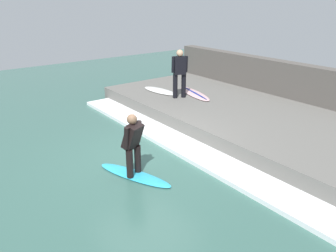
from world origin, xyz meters
TOP-DOWN VIEW (x-y plane):
  - ground_plane at (0.00, 0.00)m, footprint 28.00×28.00m
  - concrete_ledge at (3.81, 0.00)m, footprint 4.40×10.69m
  - back_wall at (6.26, 0.00)m, footprint 0.50×11.23m
  - wave_foam_crest at (1.15, 0.00)m, footprint 0.92×10.16m
  - surfboard_riding at (-0.74, -0.63)m, footprint 1.11×2.02m
  - surfer_riding at (-0.74, -0.63)m, footprint 0.52×0.51m
  - surfer_waiting_near at (3.08, 2.38)m, footprint 0.55×0.41m
  - surfboard_waiting_near at (3.79, 2.37)m, footprint 1.06×2.16m
  - surfboard_spare at (3.00, 3.44)m, footprint 0.77×1.73m

SIDE VIEW (x-z plane):
  - ground_plane at x=0.00m, z-range 0.00..0.00m
  - surfboard_riding at x=-0.74m, z-range 0.00..0.06m
  - wave_foam_crest at x=1.15m, z-range 0.00..0.11m
  - concrete_ledge at x=3.81m, z-range 0.00..0.50m
  - surfboard_spare at x=3.00m, z-range 0.50..0.56m
  - surfboard_waiting_near at x=3.79m, z-range 0.50..0.56m
  - back_wall at x=6.26m, z-range 0.00..1.74m
  - surfer_riding at x=-0.74m, z-range 0.14..1.60m
  - surfer_waiting_near at x=3.08m, z-range 0.61..2.30m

